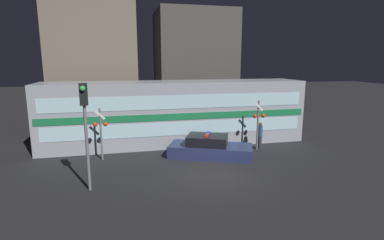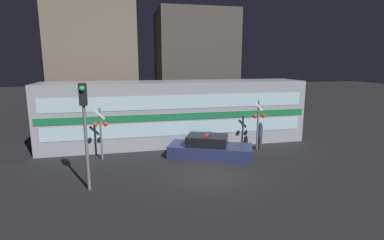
% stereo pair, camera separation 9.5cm
% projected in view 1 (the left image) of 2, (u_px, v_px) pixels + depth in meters
% --- Properties ---
extents(ground_plane, '(120.00, 120.00, 0.00)m').
position_uv_depth(ground_plane, '(212.00, 175.00, 14.66)').
color(ground_plane, black).
extents(train, '(17.24, 3.13, 4.18)m').
position_uv_depth(train, '(176.00, 113.00, 20.10)').
color(train, '#999EA5').
rests_on(train, ground_plane).
extents(police_car, '(5.11, 3.62, 1.39)m').
position_uv_depth(police_car, '(210.00, 148.00, 17.39)').
color(police_car, navy).
rests_on(police_car, ground_plane).
extents(pedestrian, '(0.29, 0.29, 1.73)m').
position_uv_depth(pedestrian, '(260.00, 135.00, 18.84)').
color(pedestrian, '#2D2833').
rests_on(pedestrian, ground_plane).
extents(crossing_signal_near, '(0.81, 0.31, 3.12)m').
position_uv_depth(crossing_signal_near, '(258.00, 121.00, 18.48)').
color(crossing_signal_near, slate).
rests_on(crossing_signal_near, ground_plane).
extents(crossing_signal_far, '(0.81, 0.31, 2.94)m').
position_uv_depth(crossing_signal_far, '(101.00, 129.00, 16.57)').
color(crossing_signal_far, slate).
rests_on(crossing_signal_far, ground_plane).
extents(traffic_light_corner, '(0.30, 0.46, 4.60)m').
position_uv_depth(traffic_light_corner, '(85.00, 117.00, 12.32)').
color(traffic_light_corner, slate).
rests_on(traffic_light_corner, ground_plane).
extents(building_left, '(6.71, 6.42, 10.10)m').
position_uv_depth(building_left, '(96.00, 67.00, 25.14)').
color(building_left, '#726656').
rests_on(building_left, ground_plane).
extents(building_center, '(7.10, 6.33, 10.10)m').
position_uv_depth(building_center, '(194.00, 66.00, 28.92)').
color(building_center, '#47423D').
rests_on(building_center, ground_plane).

